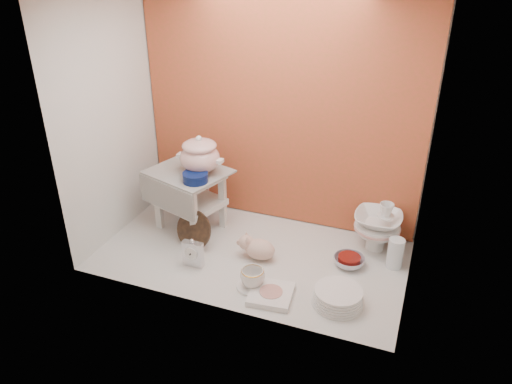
# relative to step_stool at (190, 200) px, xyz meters

# --- Properties ---
(ground) EXTENTS (1.80, 1.80, 0.00)m
(ground) POSITION_rel_step_stool_xyz_m (0.49, -0.16, -0.20)
(ground) COLOR silver
(ground) RESTS_ON ground
(niche_shell) EXTENTS (1.86, 1.03, 1.53)m
(niche_shell) POSITION_rel_step_stool_xyz_m (0.49, 0.02, 0.73)
(niche_shell) COLOR #C44831
(niche_shell) RESTS_ON ground
(step_stool) EXTENTS (0.56, 0.51, 0.40)m
(step_stool) POSITION_rel_step_stool_xyz_m (0.00, 0.00, 0.00)
(step_stool) COLOR silver
(step_stool) RESTS_ON ground
(soup_tureen) EXTENTS (0.32, 0.32, 0.25)m
(soup_tureen) POSITION_rel_step_stool_xyz_m (0.08, 0.01, 0.32)
(soup_tureen) COLOR white
(soup_tureen) RESTS_ON step_stool
(cobalt_bowl) EXTENTS (0.20, 0.20, 0.06)m
(cobalt_bowl) POSITION_rel_step_stool_xyz_m (0.11, -0.12, 0.23)
(cobalt_bowl) COLOR #0A174B
(cobalt_bowl) RESTS_ON step_stool
(floral_platter) EXTENTS (0.36, 0.15, 0.36)m
(floral_platter) POSITION_rel_step_stool_xyz_m (-0.14, 0.23, -0.02)
(floral_platter) COLOR white
(floral_platter) RESTS_ON ground
(blue_white_vase) EXTENTS (0.33, 0.33, 0.27)m
(blue_white_vase) POSITION_rel_step_stool_xyz_m (-0.04, 0.15, -0.07)
(blue_white_vase) COLOR silver
(blue_white_vase) RESTS_ON ground
(lacquer_tray) EXTENTS (0.26, 0.14, 0.23)m
(lacquer_tray) POSITION_rel_step_stool_xyz_m (0.12, -0.20, -0.09)
(lacquer_tray) COLOR black
(lacquer_tray) RESTS_ON ground
(mantel_clock) EXTENTS (0.12, 0.04, 0.18)m
(mantel_clock) POSITION_rel_step_stool_xyz_m (0.21, -0.38, -0.11)
(mantel_clock) COLOR silver
(mantel_clock) RESTS_ON ground
(plush_pig) EXTENTS (0.27, 0.23, 0.14)m
(plush_pig) POSITION_rel_step_stool_xyz_m (0.54, -0.18, -0.13)
(plush_pig) COLOR #D5AA96
(plush_pig) RESTS_ON ground
(teacup_saucer) EXTENTS (0.22, 0.22, 0.01)m
(teacup_saucer) POSITION_rel_step_stool_xyz_m (0.60, -0.45, -0.20)
(teacup_saucer) COLOR white
(teacup_saucer) RESTS_ON ground
(gold_rim_teacup) EXTENTS (0.17, 0.17, 0.10)m
(gold_rim_teacup) POSITION_rel_step_stool_xyz_m (0.60, -0.45, -0.14)
(gold_rim_teacup) COLOR white
(gold_rim_teacup) RESTS_ON teacup_saucer
(lattice_dish) EXTENTS (0.25, 0.25, 0.03)m
(lattice_dish) POSITION_rel_step_stool_xyz_m (0.72, -0.49, -0.19)
(lattice_dish) COLOR white
(lattice_dish) RESTS_ON ground
(dinner_plate_stack) EXTENTS (0.34, 0.34, 0.09)m
(dinner_plate_stack) POSITION_rel_step_stool_xyz_m (1.06, -0.42, -0.16)
(dinner_plate_stack) COLOR white
(dinner_plate_stack) RESTS_ON ground
(crystal_bowl) EXTENTS (0.22, 0.22, 0.06)m
(crystal_bowl) POSITION_rel_step_stool_xyz_m (1.05, -0.06, -0.17)
(crystal_bowl) COLOR silver
(crystal_bowl) RESTS_ON ground
(clear_glass_vase) EXTENTS (0.10, 0.10, 0.18)m
(clear_glass_vase) POSITION_rel_step_stool_xyz_m (1.30, 0.02, -0.11)
(clear_glass_vase) COLOR silver
(clear_glass_vase) RESTS_ON ground
(porcelain_tower) EXTENTS (0.35, 0.35, 0.32)m
(porcelain_tower) POSITION_rel_step_stool_xyz_m (1.16, 0.17, -0.04)
(porcelain_tower) COLOR white
(porcelain_tower) RESTS_ON ground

